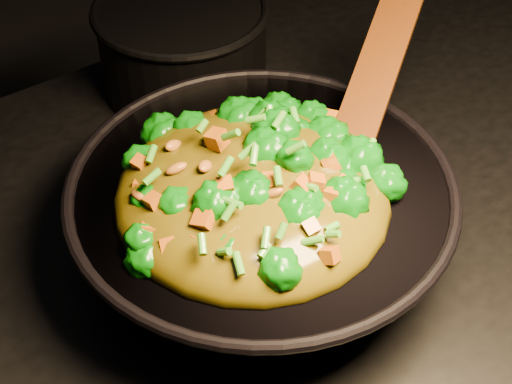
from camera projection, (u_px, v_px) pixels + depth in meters
wok at (261, 224)px, 0.88m from camera, size 0.44×0.44×0.12m
stir_fry at (252, 165)px, 0.79m from camera, size 0.38×0.38×0.10m
spatula at (374, 79)px, 0.89m from camera, size 0.28×0.21×0.13m
back_pot at (183, 47)px, 1.12m from camera, size 0.31×0.31×0.14m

